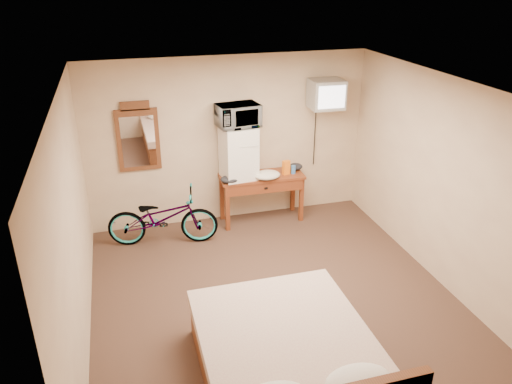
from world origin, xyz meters
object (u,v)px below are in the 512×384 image
blue_cup (293,170)px  bed (292,367)px  desk (262,184)px  microwave (238,116)px  bicycle (163,217)px  mini_fridge (238,152)px  crt_television (326,94)px  wall_mirror (138,138)px

blue_cup → bed: bed is taller
desk → blue_cup: 0.52m
microwave → bicycle: size_ratio=0.38×
bed → blue_cup: bearing=70.3°
mini_fridge → microwave: microwave is taller
mini_fridge → bicycle: mini_fridge is taller
desk → mini_fridge: (-0.35, 0.05, 0.52)m
microwave → blue_cup: 1.21m
desk → bed: bearing=-102.1°
desk → crt_television: (0.97, 0.02, 1.30)m
crt_television → microwave: bearing=178.7°
wall_mirror → desk: bearing=-8.8°
blue_cup → wall_mirror: bearing=172.3°
microwave → bicycle: microwave is taller
blue_cup → crt_television: bearing=5.6°
mini_fridge → bed: mini_fridge is taller
mini_fridge → bicycle: (-1.19, -0.32, -0.74)m
bed → mini_fridge: bearing=83.8°
blue_cup → wall_mirror: size_ratio=0.12×
mini_fridge → wall_mirror: 1.44m
mini_fridge → microwave: size_ratio=1.33×
mini_fridge → desk: bearing=-7.7°
blue_cup → bicycle: blue_cup is taller
mini_fridge → wall_mirror: wall_mirror is taller
microwave → bed: size_ratio=0.28×
wall_mirror → bicycle: 1.17m
mini_fridge → crt_television: size_ratio=1.33×
mini_fridge → bicycle: bearing=-164.7°
mini_fridge → wall_mirror: size_ratio=0.78×
wall_mirror → bed: bearing=-74.3°
microwave → blue_cup: bearing=-12.7°
mini_fridge → bicycle: size_ratio=0.51×
desk → mini_fridge: mini_fridge is taller
bicycle → bed: bearing=-155.2°
microwave → crt_television: size_ratio=1.00×
blue_cup → bicycle: 2.07m
microwave → wall_mirror: wall_mirror is taller
crt_television → blue_cup: bearing=-174.4°
bicycle → crt_television: bearing=-73.3°
microwave → desk: bearing=-15.2°
microwave → wall_mirror: bearing=163.5°
desk → blue_cup: size_ratio=10.32×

